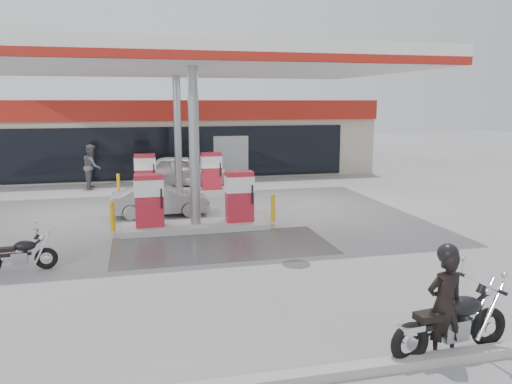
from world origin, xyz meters
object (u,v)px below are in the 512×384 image
(pump_island_far, at_px, (179,178))
(hatchback_silver, at_px, (161,200))
(main_motorcycle, at_px, (453,324))
(biker_main, at_px, (444,304))
(parked_car_right, at_px, (326,161))
(sedan_white, at_px, (183,171))
(parked_motorcycle, at_px, (19,255))
(pump_island_near, at_px, (195,207))
(attendant, at_px, (92,166))

(pump_island_far, xyz_separation_m, hatchback_silver, (-0.96, -3.80, -0.16))
(main_motorcycle, distance_m, hatchback_silver, 11.69)
(pump_island_far, distance_m, hatchback_silver, 3.92)
(biker_main, relative_size, parked_car_right, 0.46)
(sedan_white, xyz_separation_m, parked_car_right, (8.69, 3.80, -0.21))
(hatchback_silver, bearing_deg, parked_car_right, -44.94)
(hatchback_silver, bearing_deg, pump_island_far, -13.50)
(biker_main, xyz_separation_m, parked_motorcycle, (-7.30, 5.83, -0.47))
(pump_island_near, distance_m, parked_car_right, 15.04)
(pump_island_far, xyz_separation_m, attendant, (-3.74, 2.64, 0.30))
(biker_main, xyz_separation_m, parked_car_right, (6.25, 20.82, -0.34))
(attendant, bearing_deg, main_motorcycle, -161.46)
(attendant, height_order, parked_car_right, attendant)
(pump_island_far, distance_m, sedan_white, 2.23)
(sedan_white, bearing_deg, parked_motorcycle, 168.07)
(sedan_white, relative_size, hatchback_silver, 1.28)
(parked_car_right, bearing_deg, hatchback_silver, 159.17)
(main_motorcycle, height_order, biker_main, biker_main)
(pump_island_near, xyz_separation_m, main_motorcycle, (3.01, -8.79, -0.21))
(main_motorcycle, relative_size, sedan_white, 0.51)
(biker_main, bearing_deg, parked_car_right, -110.69)
(main_motorcycle, relative_size, hatchback_silver, 0.66)
(attendant, xyz_separation_m, hatchback_silver, (2.77, -6.44, -0.45))
(main_motorcycle, distance_m, biker_main, 0.41)
(attendant, relative_size, parked_car_right, 0.54)
(sedan_white, relative_size, parked_car_right, 1.14)
(biker_main, bearing_deg, pump_island_near, -76.29)
(hatchback_silver, xyz_separation_m, parked_car_right, (10.02, 9.80, -0.03))
(parked_motorcycle, height_order, sedan_white, sedan_white)
(hatchback_silver, bearing_deg, pump_island_near, -155.65)
(pump_island_near, relative_size, attendant, 2.55)
(pump_island_near, height_order, parked_car_right, pump_island_near)
(sedan_white, bearing_deg, parked_car_right, -54.82)
(main_motorcycle, bearing_deg, hatchback_silver, 102.81)
(attendant, xyz_separation_m, parked_car_right, (12.80, 3.36, -0.49))
(parked_motorcycle, distance_m, parked_car_right, 20.21)
(pump_island_far, height_order, hatchback_silver, pump_island_far)
(pump_island_near, height_order, biker_main, pump_island_near)
(attendant, bearing_deg, pump_island_near, -159.23)
(parked_motorcycle, bearing_deg, pump_island_far, 57.84)
(pump_island_far, relative_size, hatchback_silver, 1.53)
(main_motorcycle, height_order, hatchback_silver, main_motorcycle)
(parked_motorcycle, bearing_deg, sedan_white, 60.89)
(hatchback_silver, bearing_deg, attendant, 24.02)
(sedan_white, bearing_deg, biker_main, -160.29)
(pump_island_far, relative_size, parked_motorcycle, 2.93)
(pump_island_near, height_order, sedan_white, pump_island_near)
(pump_island_far, bearing_deg, biker_main, -79.26)
(pump_island_near, bearing_deg, attendant, 113.39)
(main_motorcycle, xyz_separation_m, attendant, (-6.75, 17.43, 0.50))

